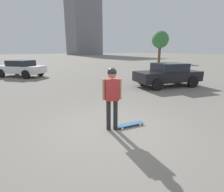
{
  "coord_description": "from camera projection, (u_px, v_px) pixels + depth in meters",
  "views": [
    {
      "loc": [
        -2.98,
        -3.6,
        2.24
      ],
      "look_at": [
        0.0,
        0.0,
        1.01
      ],
      "focal_mm": 28.0,
      "sensor_mm": 36.0,
      "label": 1
    }
  ],
  "objects": [
    {
      "name": "person",
      "position": [
        112.0,
        92.0,
        4.8
      ],
      "size": [
        0.45,
        0.36,
        1.79
      ],
      "rotation": [
        0.0,
        0.0,
        -0.58
      ],
      "color": "#262628",
      "rests_on": "ground_plane"
    },
    {
      "name": "tree_distant",
      "position": [
        160.0,
        40.0,
        31.85
      ],
      "size": [
        3.06,
        3.06,
        5.65
      ],
      "color": "brown",
      "rests_on": "ground_plane"
    },
    {
      "name": "ground_plane",
      "position": [
        112.0,
        129.0,
        5.09
      ],
      "size": [
        220.0,
        220.0,
        0.0
      ],
      "primitive_type": "plane",
      "color": "gray"
    },
    {
      "name": "car_parked_far",
      "position": [
        21.0,
        68.0,
        14.96
      ],
      "size": [
        3.73,
        4.34,
        1.41
      ],
      "rotation": [
        0.0,
        0.0,
        2.17
      ],
      "color": "silver",
      "rests_on": "ground_plane"
    },
    {
      "name": "skateboard",
      "position": [
        130.0,
        124.0,
        5.28
      ],
      "size": [
        0.93,
        0.43,
        0.07
      ],
      "rotation": [
        0.0,
        0.0,
        2.89
      ],
      "color": "#336693",
      "rests_on": "ground_plane"
    },
    {
      "name": "building_block_distant",
      "position": [
        84.0,
        20.0,
        83.83
      ],
      "size": [
        14.52,
        10.92,
        32.79
      ],
      "color": "slate",
      "rests_on": "ground_plane"
    },
    {
      "name": "car_parked_near",
      "position": [
        168.0,
        74.0,
        11.01
      ],
      "size": [
        4.43,
        3.04,
        1.45
      ],
      "rotation": [
        0.0,
        0.0,
        2.79
      ],
      "color": "black",
      "rests_on": "ground_plane"
    }
  ]
}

